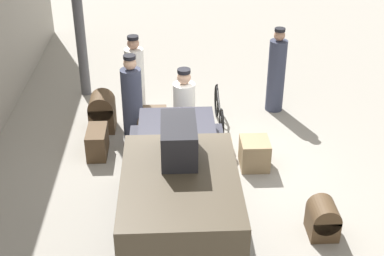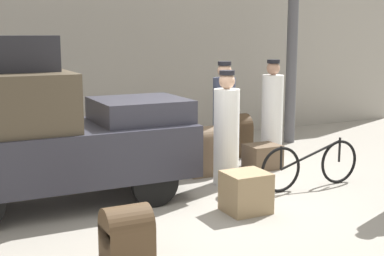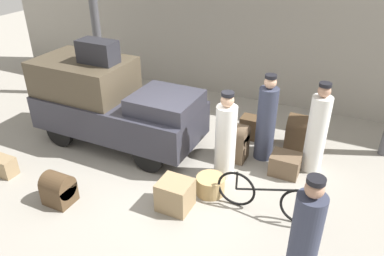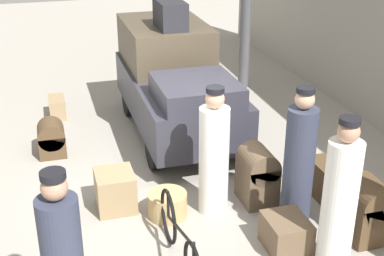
{
  "view_description": "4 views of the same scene",
  "coord_description": "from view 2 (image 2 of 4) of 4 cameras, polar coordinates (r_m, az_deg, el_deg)",
  "views": [
    {
      "loc": [
        -7.68,
        0.57,
        5.39
      ],
      "look_at": [
        0.2,
        0.2,
        0.95
      ],
      "focal_mm": 50.0,
      "sensor_mm": 36.0,
      "label": 1
    },
    {
      "loc": [
        -3.16,
        -6.66,
        2.32
      ],
      "look_at": [
        0.2,
        0.2,
        0.95
      ],
      "focal_mm": 50.0,
      "sensor_mm": 36.0,
      "label": 2
    },
    {
      "loc": [
        2.86,
        -5.36,
        4.35
      ],
      "look_at": [
        0.2,
        0.2,
        0.95
      ],
      "focal_mm": 35.0,
      "sensor_mm": 36.0,
      "label": 3
    },
    {
      "loc": [
        6.68,
        -1.67,
        3.96
      ],
      "look_at": [
        0.2,
        0.2,
        0.95
      ],
      "focal_mm": 50.0,
      "sensor_mm": 36.0,
      "label": 4
    }
  ],
  "objects": [
    {
      "name": "suitcase_small_leather",
      "position": [
        10.18,
        4.52,
        -0.71
      ],
      "size": [
        0.55,
        0.51,
        0.8
      ],
      "color": "#4C3823",
      "rests_on": "ground"
    },
    {
      "name": "bicycle",
      "position": [
        8.26,
        12.55,
        -3.87
      ],
      "size": [
        1.78,
        0.04,
        0.72
      ],
      "color": "black",
      "rests_on": "ground"
    },
    {
      "name": "suitcase_black_upright",
      "position": [
        5.63,
        -6.98,
        -11.13
      ],
      "size": [
        0.48,
        0.43,
        0.58
      ],
      "color": "#4C3823",
      "rests_on": "ground"
    },
    {
      "name": "porter_with_bicycle",
      "position": [
        9.75,
        8.54,
        1.38
      ],
      "size": [
        0.38,
        0.38,
        1.84
      ],
      "color": "white",
      "rests_on": "ground"
    },
    {
      "name": "wicker_basket",
      "position": [
        7.79,
        5.77,
        -5.91
      ],
      "size": [
        0.52,
        0.52,
        0.34
      ],
      "color": "tan",
      "rests_on": "ground"
    },
    {
      "name": "porter_carrying_trunk",
      "position": [
        9.24,
        3.42,
        0.95
      ],
      "size": [
        0.39,
        0.39,
        1.83
      ],
      "color": "#33384C",
      "rests_on": "ground"
    },
    {
      "name": "ground_plane",
      "position": [
        7.73,
        -0.68,
        -7.3
      ],
      "size": [
        30.0,
        30.0,
        0.0
      ],
      "primitive_type": "plane",
      "color": "gray"
    },
    {
      "name": "station_building_facade",
      "position": [
        11.19,
        -9.85,
        9.67
      ],
      "size": [
        16.0,
        0.15,
        4.5
      ],
      "color": "gray",
      "rests_on": "ground"
    },
    {
      "name": "trunk_umber_medium",
      "position": [
        7.06,
        5.77,
        -6.81
      ],
      "size": [
        0.55,
        0.51,
        0.53
      ],
      "color": "#937A56",
      "rests_on": "ground"
    },
    {
      "name": "truck",
      "position": [
        7.37,
        -15.4,
        -0.83
      ],
      "size": [
        3.62,
        1.52,
        1.82
      ],
      "color": "black",
      "rests_on": "ground"
    },
    {
      "name": "trunk_large_brown",
      "position": [
        9.32,
        7.53,
        -3.02
      ],
      "size": [
        0.56,
        0.48,
        0.41
      ],
      "color": "brown",
      "rests_on": "ground"
    },
    {
      "name": "canopy_pillar_right",
      "position": [
        11.42,
        10.6,
        7.61
      ],
      "size": [
        0.22,
        0.22,
        3.69
      ],
      "color": "#4C4C51",
      "rests_on": "ground"
    },
    {
      "name": "trunk_wicker_pale",
      "position": [
        9.76,
        -0.4,
        -2.03
      ],
      "size": [
        0.71,
        0.36,
        0.51
      ],
      "color": "#4C3823",
      "rests_on": "ground"
    },
    {
      "name": "conductor_in_dark_uniform",
      "position": [
        8.18,
        3.68,
        -0.53
      ],
      "size": [
        0.39,
        0.39,
        1.76
      ],
      "color": "white",
      "rests_on": "ground"
    },
    {
      "name": "trunk_on_truck_roof",
      "position": [
        7.22,
        -17.33,
        7.57
      ],
      "size": [
        0.8,
        0.43,
        0.46
      ],
      "color": "#232328",
      "rests_on": "truck"
    },
    {
      "name": "trunk_barrel_dark",
      "position": [
        8.79,
        1.22,
        -2.33
      ],
      "size": [
        0.57,
        0.44,
        0.81
      ],
      "color": "brown",
      "rests_on": "ground"
    }
  ]
}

